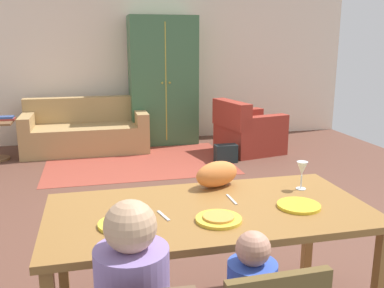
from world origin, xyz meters
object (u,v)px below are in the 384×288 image
at_px(plate_near_woman, 299,206).
at_px(cat, 217,174).
at_px(plate_near_child, 219,219).
at_px(book_lower, 7,119).
at_px(armchair, 247,132).
at_px(dining_table, 209,220).
at_px(couch, 86,132).
at_px(handbag, 226,153).
at_px(plate_near_man, 122,224).
at_px(wine_glass, 302,170).
at_px(armoire, 163,81).
at_px(book_upper, 6,117).

distance_m(plate_near_woman, cat, 0.59).
bearing_deg(plate_near_child, book_lower, 112.25).
bearing_deg(armchair, book_lower, 172.94).
bearing_deg(dining_table, cat, 67.33).
relative_size(couch, handbag, 5.93).
relative_size(couch, armchair, 1.86).
relative_size(plate_near_man, wine_glass, 1.34).
distance_m(armoire, book_upper, 2.50).
bearing_deg(handbag, cat, -109.00).
height_order(cat, armoire, armoire).
bearing_deg(plate_near_woman, book_lower, 117.99).
bearing_deg(handbag, book_upper, 163.08).
bearing_deg(dining_table, book_upper, 113.21).
distance_m(couch, book_lower, 1.17).
distance_m(wine_glass, armoire, 4.67).
xyz_separation_m(armchair, handbag, (-0.50, -0.49, -0.19)).
relative_size(plate_near_child, handbag, 0.78).
xyz_separation_m(wine_glass, couch, (-1.41, 4.39, -0.59)).
distance_m(dining_table, cat, 0.42).
xyz_separation_m(wine_glass, armoire, (-0.12, 4.66, 0.16)).
relative_size(cat, book_lower, 1.45).
distance_m(wine_glass, armchair, 3.91).
relative_size(wine_glass, couch, 0.10).
relative_size(plate_near_woman, couch, 0.13).
height_order(cat, armchair, cat).
xyz_separation_m(couch, armoire, (1.29, 0.27, 0.75)).
bearing_deg(armchair, wine_glass, -105.47).
xyz_separation_m(armoire, book_upper, (-2.41, -0.49, -0.43)).
height_order(wine_glass, book_upper, wine_glass).
bearing_deg(couch, book_lower, -168.28).
xyz_separation_m(wine_glass, cat, (-0.52, 0.18, -0.05)).
relative_size(armoire, book_lower, 9.55).
bearing_deg(plate_near_child, cat, 74.45).
distance_m(couch, handbag, 2.27).
distance_m(plate_near_man, couch, 4.72).
distance_m(plate_near_child, couch, 4.83).
bearing_deg(plate_near_woman, cat, 128.15).
xyz_separation_m(wine_glass, book_upper, (-2.53, 4.17, -0.27)).
height_order(wine_glass, book_lower, wine_glass).
distance_m(cat, armoire, 4.50).
distance_m(dining_table, book_upper, 4.73).
height_order(plate_near_child, handbag, plate_near_child).
bearing_deg(armchair, plate_near_man, -118.78).
height_order(plate_near_woman, wine_glass, wine_glass).
relative_size(cat, book_upper, 1.45).
height_order(wine_glass, couch, wine_glass).
bearing_deg(plate_near_woman, plate_near_child, -171.10).
xyz_separation_m(plate_near_man, armoire, (1.05, 4.96, 0.28)).
bearing_deg(armoire, handbag, -65.24).
xyz_separation_m(plate_near_man, wine_glass, (1.18, 0.30, 0.12)).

